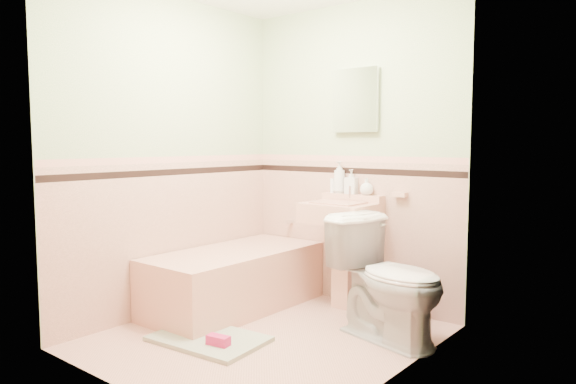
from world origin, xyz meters
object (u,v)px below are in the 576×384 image
Objects in this scene: shoe at (218,340)px; soap_bottle_right at (367,186)px; sink at (340,256)px; soap_bottle_left at (339,177)px; medicine_cabinet at (356,100)px; toilet at (389,279)px; bucket at (392,304)px; bathtub at (234,281)px; soap_bottle_mid at (351,182)px.

soap_bottle_right is at bearing 69.41° from shoe.
soap_bottle_left is (-0.13, 0.18, 0.63)m from sink.
soap_bottle_right is (0.13, -0.03, -0.70)m from medicine_cabinet.
toilet is (0.64, -0.37, -0.01)m from sink.
soap_bottle_left is 0.97× the size of bucket.
bucket is (-0.16, 0.34, -0.29)m from toilet.
soap_bottle_left is 0.27m from soap_bottle_right.
bathtub reaches higher than shoe.
soap_bottle_left is at bearing 52.41° from bathtub.
bucket is (0.50, -0.20, -0.89)m from soap_bottle_mid.
sink is at bearing -53.45° from soap_bottle_left.
toilet is at bearing -29.80° from sink.
soap_bottle_left is 1.31× the size of soap_bottle_mid.
bucket reaches higher than shoe.
sink is 1.69× the size of medicine_cabinet.
medicine_cabinet reaches higher than shoe.
shoe is at bearing -94.94° from soap_bottle_mid.
soap_bottle_right reaches higher than bathtub.
toilet is (1.32, 0.16, 0.20)m from bathtub.
soap_bottle_right reaches higher than toilet.
bucket is (0.62, -0.20, -0.93)m from soap_bottle_left.
soap_bottle_left reaches higher than soap_bottle_right.
soap_bottle_mid is 1.05m from bucket.
soap_bottle_mid is 1.05m from toilet.
bucket is at bearing -25.80° from medicine_cabinet.
soap_bottle_right is at bearing 0.00° from soap_bottle_mid.
soap_bottle_left is at bearing 180.00° from soap_bottle_right.
soap_bottle_mid is (0.66, 0.71, 0.81)m from bathtub.
soap_bottle_left reaches higher than soap_bottle_mid.
bathtub is at bearing -127.59° from soap_bottle_left.
bathtub is at bearing -132.58° from medicine_cabinet.
sink is 4.27× the size of soap_bottle_mid.
soap_bottle_mid reaches higher than sink.
bucket is (0.49, -0.23, -1.56)m from medicine_cabinet.
medicine_cabinet reaches higher than soap_bottle_right.
sink is 1.03× the size of toilet.
soap_bottle_mid reaches higher than toilet.
medicine_cabinet is 0.67m from soap_bottle_mid.
bucket is 1.76× the size of shoe.
bathtub is at bearing -156.56° from bucket.
shoe is at bearing -100.82° from soap_bottle_right.
sink is 0.74m from toilet.
bathtub is 1.23m from soap_bottle_left.
soap_bottle_mid is at bearing 0.00° from soap_bottle_left.
soap_bottle_left is 1.73m from shoe.
shoe is (-0.00, -1.41, -1.00)m from soap_bottle_left.
soap_bottle_mid is at bearing -116.85° from medicine_cabinet.
bathtub is 2.90× the size of medicine_cabinet.
shoe is at bearing -96.36° from sink.
sink is 6.32× the size of soap_bottle_right.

